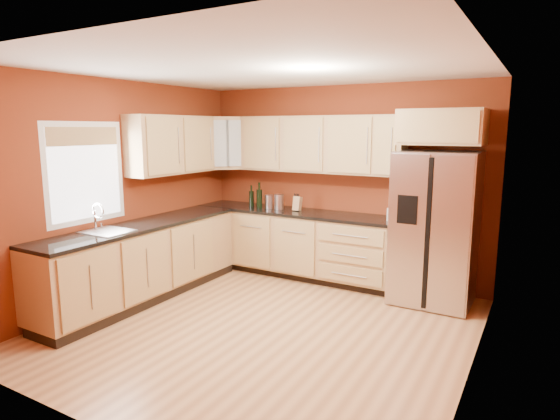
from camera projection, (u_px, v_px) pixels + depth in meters
name	position (u px, v px, depth m)	size (l,w,h in m)	color
floor	(263.00, 327.00, 4.86)	(4.00, 4.00, 0.00)	#A66C40
ceiling	(262.00, 68.00, 4.42)	(4.00, 4.00, 0.00)	silver
wall_back	(340.00, 183.00, 6.35)	(4.00, 0.04, 2.60)	maroon
wall_front	(94.00, 247.00, 2.93)	(4.00, 0.04, 2.60)	maroon
wall_left	(121.00, 190.00, 5.62)	(0.04, 4.00, 2.60)	maroon
wall_right	(479.00, 223.00, 3.66)	(0.04, 4.00, 2.60)	maroon
base_cabinets_back	(294.00, 244.00, 6.51)	(2.90, 0.60, 0.88)	tan
base_cabinets_left	(143.00, 263.00, 5.62)	(0.60, 2.80, 0.88)	tan
countertop_back	(294.00, 212.00, 6.42)	(2.90, 0.62, 0.04)	black
countertop_left	(142.00, 225.00, 5.54)	(0.62, 2.80, 0.04)	black
upper_cabinets_back	(319.00, 144.00, 6.24)	(2.30, 0.33, 0.75)	tan
upper_cabinets_left	(172.00, 145.00, 6.07)	(0.33, 1.35, 0.75)	tan
corner_upper_cabinet	(226.00, 143.00, 6.80)	(0.62, 0.33, 0.75)	tan
over_fridge_cabinet	(442.00, 127.00, 5.30)	(0.92, 0.60, 0.40)	tan
refrigerator	(435.00, 228.00, 5.44)	(0.90, 0.75, 1.78)	#B7B6BB
window	(86.00, 173.00, 5.14)	(0.03, 0.90, 1.00)	white
sink_faucet	(107.00, 218.00, 5.08)	(0.50, 0.42, 0.30)	silver
canister_left	(279.00, 202.00, 6.52)	(0.13, 0.13, 0.21)	#B7B6BB
canister_right	(269.00, 202.00, 6.61)	(0.12, 0.12, 0.19)	#B7B6BB
wine_bottle_a	(251.00, 196.00, 6.75)	(0.07, 0.07, 0.31)	black
wine_bottle_b	(259.00, 195.00, 6.60)	(0.08, 0.08, 0.37)	black
knife_block	(297.00, 204.00, 6.41)	(0.10, 0.09, 0.19)	tan
soap_dispenser	(390.00, 213.00, 5.71)	(0.07, 0.07, 0.20)	silver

